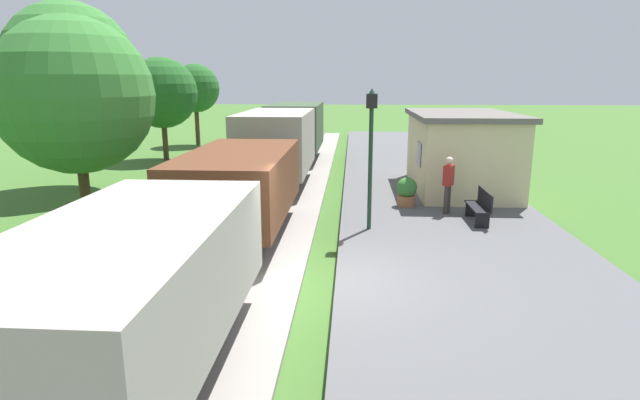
{
  "coord_description": "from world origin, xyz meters",
  "views": [
    {
      "loc": [
        0.5,
        -9.56,
        4.15
      ],
      "look_at": [
        -0.27,
        2.48,
        1.28
      ],
      "focal_mm": 28.39,
      "sensor_mm": 36.0,
      "label": 1
    }
  ],
  "objects": [
    {
      "name": "tree_trackside_mid",
      "position": [
        -6.72,
        3.37,
        3.74
      ],
      "size": [
        4.05,
        4.05,
        5.78
      ],
      "color": "#4C3823",
      "rests_on": "ground"
    },
    {
      "name": "person_waiting",
      "position": [
        3.35,
        5.34,
        1.18
      ],
      "size": [
        0.39,
        0.45,
        1.71
      ],
      "rotation": [
        0.0,
        0.0,
        2.68
      ],
      "color": "#38332D",
      "rests_on": "platform_slab"
    },
    {
      "name": "freight_train",
      "position": [
        -2.4,
        7.18,
        1.55
      ],
      "size": [
        2.5,
        26.0,
        2.72
      ],
      "color": "gray",
      "rests_on": "rail_near"
    },
    {
      "name": "tree_trackside_far",
      "position": [
        -9.91,
        9.07,
        4.58
      ],
      "size": [
        4.76,
        4.76,
        6.96
      ],
      "color": "#4C3823",
      "rests_on": "ground"
    },
    {
      "name": "platform_slab",
      "position": [
        3.2,
        0.0,
        0.12
      ],
      "size": [
        6.0,
        60.0,
        0.25
      ],
      "primitive_type": "cube",
      "color": "#565659",
      "rests_on": "ground"
    },
    {
      "name": "bench_down_platform",
      "position": [
        4.1,
        14.16,
        0.72
      ],
      "size": [
        0.42,
        1.5,
        0.91
      ],
      "color": "black",
      "rests_on": "platform_slab"
    },
    {
      "name": "tree_field_left",
      "position": [
        -9.39,
        16.58,
        3.49
      ],
      "size": [
        3.63,
        3.63,
        5.32
      ],
      "color": "#4C3823",
      "rests_on": "ground"
    },
    {
      "name": "track_ballast",
      "position": [
        -2.4,
        0.0,
        0.06
      ],
      "size": [
        3.8,
        60.0,
        0.12
      ],
      "primitive_type": "cube",
      "color": "gray",
      "rests_on": "ground"
    },
    {
      "name": "potted_planter",
      "position": [
        2.23,
        6.18,
        0.72
      ],
      "size": [
        0.64,
        0.64,
        0.92
      ],
      "color": "#9E6642",
      "rests_on": "platform_slab"
    },
    {
      "name": "bench_near_hut",
      "position": [
        4.1,
        4.41,
        0.72
      ],
      "size": [
        0.42,
        1.5,
        0.91
      ],
      "color": "black",
      "rests_on": "platform_slab"
    },
    {
      "name": "lamp_post_near",
      "position": [
        0.97,
        3.56,
        2.8
      ],
      "size": [
        0.28,
        0.28,
        3.7
      ],
      "color": "#193823",
      "rests_on": "platform_slab"
    },
    {
      "name": "ground_plane",
      "position": [
        0.0,
        0.0,
        0.0
      ],
      "size": [
        160.0,
        160.0,
        0.0
      ],
      "primitive_type": "plane",
      "color": "#3D6628"
    },
    {
      "name": "rail_far",
      "position": [
        -3.12,
        0.0,
        0.19
      ],
      "size": [
        0.07,
        60.0,
        0.14
      ],
      "primitive_type": "cube",
      "color": "slate",
      "rests_on": "track_ballast"
    },
    {
      "name": "station_hut",
      "position": [
        4.4,
        8.88,
        1.65
      ],
      "size": [
        3.5,
        5.8,
        2.78
      ],
      "color": "beige",
      "rests_on": "platform_slab"
    },
    {
      "name": "tree_field_distant",
      "position": [
        -9.59,
        22.92,
        3.62
      ],
      "size": [
        3.06,
        3.06,
        5.17
      ],
      "color": "#4C3823",
      "rests_on": "ground"
    },
    {
      "name": "rail_near",
      "position": [
        -1.68,
        0.0,
        0.19
      ],
      "size": [
        0.07,
        60.0,
        0.14
      ],
      "primitive_type": "cube",
      "color": "slate",
      "rests_on": "track_ballast"
    }
  ]
}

